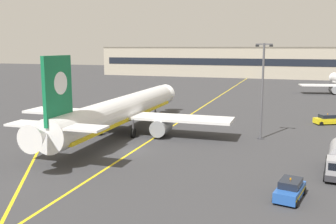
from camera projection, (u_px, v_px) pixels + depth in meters
ground_plane at (131, 151)px, 46.68m from camera, size 400.00×400.00×0.00m
taxiway_centreline at (194, 112)px, 74.68m from camera, size 2.11×179.99×0.01m
taxiway_lead_in_stripe at (44, 139)px, 53.00m from camera, size 30.32×52.08×0.01m
airliner_foreground at (121, 111)px, 55.57m from camera, size 32.08×41.45×11.65m
apron_lamp_post at (262, 90)px, 51.88m from camera, size 2.24×0.90×13.04m
service_car_nearest at (290, 190)px, 31.92m from camera, size 2.68×4.47×1.79m
service_car_fifth at (327, 120)px, 62.79m from camera, size 4.56×3.54×1.79m
safety_cone_by_nose_gear at (162, 113)px, 71.67m from camera, size 0.44×0.44×0.55m
terminal_building at (256, 62)px, 158.68m from camera, size 135.42×12.40×12.69m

